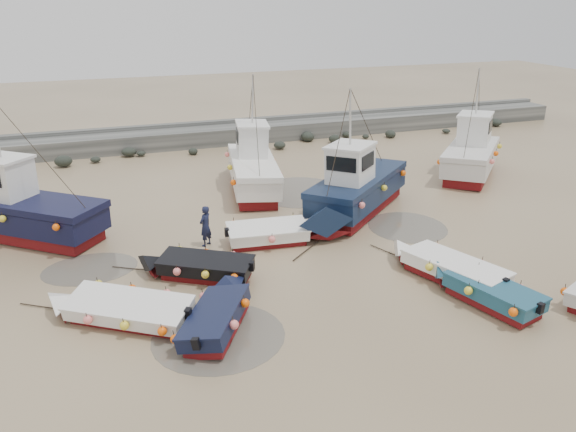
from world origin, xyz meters
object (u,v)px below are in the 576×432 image
object	(u,v)px
dinghy_0	(120,306)
dinghy_5	(276,231)
person	(207,245)
cabin_boat_3	(473,152)
dinghy_1	(221,312)
cabin_boat_1	(251,165)
cabin_boat_0	(15,209)
dinghy_6	(447,265)
cabin_boat_2	(354,190)
dinghy_4	(197,264)
dinghy_2	(485,288)

from	to	relation	value
dinghy_0	dinghy_5	world-z (taller)	same
person	cabin_boat_3	bearing A→B (deg)	154.95
dinghy_1	cabin_boat_1	xyz separation A→B (m)	(4.75, 13.31, 0.79)
cabin_boat_0	cabin_boat_1	world-z (taller)	same
cabin_boat_3	dinghy_6	bearing A→B (deg)	-85.23
cabin_boat_2	dinghy_0	bearing A→B (deg)	77.41
dinghy_1	cabin_boat_0	distance (m)	12.41
cabin_boat_1	dinghy_1	bearing A→B (deg)	-99.62
dinghy_1	dinghy_6	bearing A→B (deg)	33.43
dinghy_5	person	size ratio (longest dim) A/B	3.19
dinghy_6	person	size ratio (longest dim) A/B	3.35
dinghy_4	dinghy_6	world-z (taller)	same
cabin_boat_1	dinghy_0	bearing A→B (deg)	-113.53
dinghy_6	cabin_boat_0	size ratio (longest dim) A/B	0.70
cabin_boat_2	dinghy_2	bearing A→B (deg)	143.94
dinghy_1	person	bearing A→B (deg)	113.08
cabin_boat_1	cabin_boat_2	size ratio (longest dim) A/B	1.16
cabin_boat_0	cabin_boat_2	size ratio (longest dim) A/B	1.02
dinghy_2	person	size ratio (longest dim) A/B	3.03
dinghy_1	dinghy_2	distance (m)	9.26
cabin_boat_1	person	world-z (taller)	cabin_boat_1
dinghy_4	cabin_boat_0	bearing A→B (deg)	78.04
dinghy_4	dinghy_5	xyz separation A→B (m)	(3.85, 2.11, 0.00)
dinghy_0	cabin_boat_1	bearing A→B (deg)	-0.00
dinghy_1	dinghy_4	bearing A→B (deg)	121.57
dinghy_4	cabin_boat_1	xyz separation A→B (m)	(4.85, 9.59, 0.80)
dinghy_1	cabin_boat_3	world-z (taller)	cabin_boat_3
dinghy_6	cabin_boat_1	xyz separation A→B (m)	(-4.18, 12.78, 0.80)
dinghy_0	dinghy_6	bearing A→B (deg)	-60.99
dinghy_0	dinghy_5	size ratio (longest dim) A/B	1.00
dinghy_4	cabin_boat_0	world-z (taller)	cabin_boat_0
dinghy_2	cabin_boat_2	xyz separation A→B (m)	(-0.78, 9.14, 0.78)
cabin_boat_2	cabin_boat_3	distance (m)	10.44
dinghy_1	cabin_boat_2	bearing A→B (deg)	72.54
person	dinghy_0	bearing A→B (deg)	10.97
cabin_boat_2	person	size ratio (longest dim) A/B	4.70
dinghy_4	dinghy_0	bearing A→B (deg)	158.21
dinghy_6	person	distance (m)	10.10
dinghy_4	cabin_boat_0	xyz separation A→B (m)	(-6.88, 6.51, 0.79)
dinghy_2	dinghy_5	world-z (taller)	same
dinghy_0	dinghy_1	world-z (taller)	same
dinghy_1	cabin_boat_3	xyz separation A→B (m)	(18.06, 11.52, 0.83)
dinghy_5	cabin_boat_2	world-z (taller)	cabin_boat_2
cabin_boat_0	person	size ratio (longest dim) A/B	4.82
dinghy_0	cabin_boat_2	world-z (taller)	cabin_boat_2
dinghy_2	dinghy_5	xyz separation A→B (m)	(-5.39, 7.29, -0.00)
dinghy_6	cabin_boat_3	world-z (taller)	cabin_boat_3
cabin_boat_3	person	size ratio (longest dim) A/B	4.05
dinghy_0	cabin_boat_2	xyz separation A→B (m)	(11.45, 6.18, 0.80)
person	dinghy_4	bearing A→B (deg)	30.95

